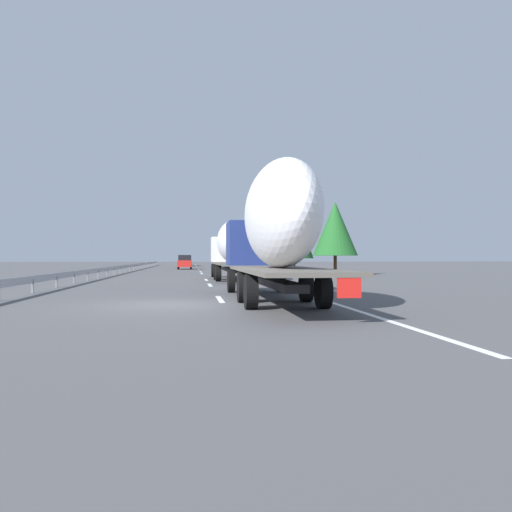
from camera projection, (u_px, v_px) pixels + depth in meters
ground_plane at (184, 272)px, 56.98m from camera, size 260.00×260.00×0.00m
lane_stripe_0 at (220, 299)px, 19.49m from camera, size 3.20×0.20×0.01m
lane_stripe_1 at (210, 285)px, 29.50m from camera, size 3.20×0.20×0.01m
lane_stripe_2 at (206, 280)px, 36.37m from camera, size 3.20×0.20×0.01m
lane_stripe_3 at (202, 273)px, 50.46m from camera, size 3.20×0.20×0.01m
lane_stripe_4 at (201, 272)px, 56.24m from camera, size 3.20×0.20×0.01m
lane_stripe_5 at (199, 269)px, 68.71m from camera, size 3.20×0.20×0.01m
lane_stripe_6 at (198, 269)px, 71.24m from camera, size 3.20×0.20×0.01m
lane_stripe_7 at (197, 266)px, 91.42m from camera, size 3.20×0.20×0.01m
lane_stripe_8 at (196, 266)px, 95.85m from camera, size 3.20×0.20×0.01m
lane_stripe_9 at (195, 264)px, 115.92m from camera, size 3.20×0.20×0.01m
edge_line_right at (231, 270)px, 62.62m from camera, size 110.00×0.20×0.01m
truck_lead at (232, 246)px, 36.67m from camera, size 13.68×2.55×4.01m
truck_trailing at (275, 226)px, 18.19m from camera, size 14.29×2.55×4.64m
car_red_compact at (185, 262)px, 68.71m from camera, size 4.41×1.83×1.84m
car_white_van at (187, 261)px, 99.18m from camera, size 4.75×1.89×1.82m
car_black_suv at (186, 261)px, 90.73m from camera, size 4.03×1.83×1.90m
road_sign at (250, 249)px, 53.19m from camera, size 0.10×0.90×3.49m
tree_0 at (294, 230)px, 49.48m from camera, size 3.67×3.67×6.71m
tree_1 at (261, 244)px, 89.85m from camera, size 3.17×3.17×5.98m
tree_2 at (335, 229)px, 45.10m from camera, size 3.82×3.82×6.29m
tree_3 at (265, 243)px, 77.31m from camera, size 2.88×2.88×5.99m
guardrail_median at (130, 266)px, 59.22m from camera, size 94.00×0.10×0.76m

